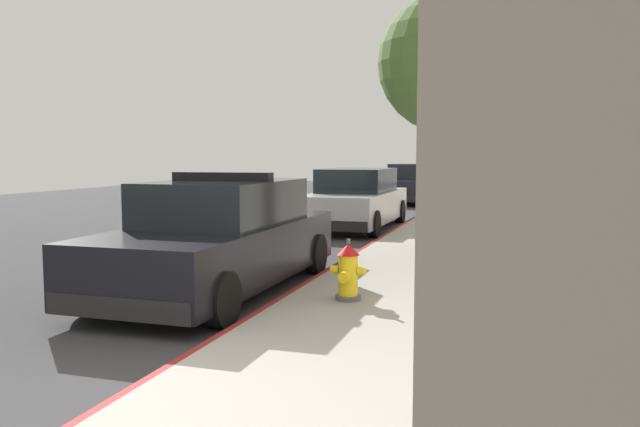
% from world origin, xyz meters
% --- Properties ---
extents(ground_plane, '(32.63, 60.00, 0.20)m').
position_xyz_m(ground_plane, '(-4.66, 10.00, -0.10)').
color(ground_plane, '#353538').
extents(sidewalk_pavement, '(2.67, 60.00, 0.14)m').
position_xyz_m(sidewalk_pavement, '(1.34, 10.00, 0.07)').
color(sidewalk_pavement, '#9E9991').
rests_on(sidewalk_pavement, ground).
extents(curb_painted_edge, '(0.08, 60.00, 0.14)m').
position_xyz_m(curb_painted_edge, '(-0.04, 10.00, 0.07)').
color(curb_painted_edge, maroon).
rests_on(curb_painted_edge, ground).
extents(police_cruiser, '(1.94, 4.84, 1.68)m').
position_xyz_m(police_cruiser, '(-1.21, 4.31, 0.74)').
color(police_cruiser, black).
rests_on(police_cruiser, ground).
extents(parked_car_silver_ahead, '(1.94, 4.84, 1.56)m').
position_xyz_m(parked_car_silver_ahead, '(-1.27, 12.29, 0.74)').
color(parked_car_silver_ahead, '#B2B5BA').
rests_on(parked_car_silver_ahead, ground).
extents(parked_car_dark_far, '(1.94, 4.84, 1.56)m').
position_xyz_m(parked_car_dark_far, '(-1.25, 21.50, 0.74)').
color(parked_car_dark_far, black).
rests_on(parked_car_dark_far, ground).
extents(fire_hydrant, '(0.44, 0.40, 0.76)m').
position_xyz_m(fire_hydrant, '(0.79, 3.74, 0.49)').
color(fire_hydrant, '#4C4C51').
rests_on(fire_hydrant, sidewalk_pavement).
extents(street_tree, '(2.60, 2.60, 4.81)m').
position_xyz_m(street_tree, '(1.42, 8.55, 3.62)').
color(street_tree, brown).
rests_on(street_tree, sidewalk_pavement).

